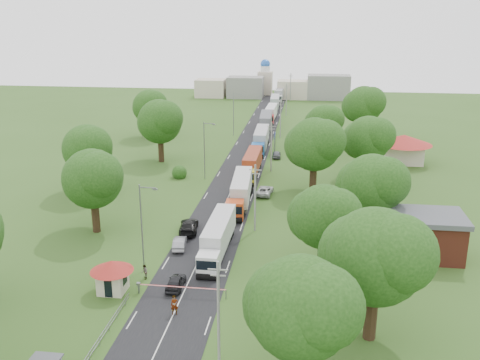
% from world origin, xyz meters
% --- Properties ---
extents(ground, '(260.00, 260.00, 0.00)m').
position_xyz_m(ground, '(0.00, 0.00, 0.00)').
color(ground, '#2F511B').
rests_on(ground, ground).
extents(road, '(8.00, 200.00, 0.04)m').
position_xyz_m(road, '(0.00, 20.00, 0.00)').
color(road, black).
rests_on(road, ground).
extents(boom_barrier, '(9.22, 0.35, 1.18)m').
position_xyz_m(boom_barrier, '(-1.36, -25.00, 0.89)').
color(boom_barrier, slate).
rests_on(boom_barrier, ground).
extents(guard_booth, '(4.40, 4.40, 3.45)m').
position_xyz_m(guard_booth, '(-7.20, -25.00, 2.16)').
color(guard_booth, beige).
rests_on(guard_booth, ground).
extents(guard_rail, '(0.10, 17.00, 1.70)m').
position_xyz_m(guard_rail, '(-5.00, -35.00, 0.00)').
color(guard_rail, slate).
rests_on(guard_rail, ground).
extents(info_sign, '(0.12, 3.10, 4.10)m').
position_xyz_m(info_sign, '(5.20, 35.00, 3.00)').
color(info_sign, slate).
rests_on(info_sign, ground).
extents(pole_0, '(1.60, 0.24, 9.00)m').
position_xyz_m(pole_0, '(5.50, -35.00, 4.68)').
color(pole_0, gray).
rests_on(pole_0, ground).
extents(pole_1, '(1.60, 0.24, 9.00)m').
position_xyz_m(pole_1, '(5.50, -7.00, 4.68)').
color(pole_1, gray).
rests_on(pole_1, ground).
extents(pole_2, '(1.60, 0.24, 9.00)m').
position_xyz_m(pole_2, '(5.50, 21.00, 4.68)').
color(pole_2, gray).
rests_on(pole_2, ground).
extents(pole_3, '(1.60, 0.24, 9.00)m').
position_xyz_m(pole_3, '(5.50, 49.00, 4.68)').
color(pole_3, gray).
rests_on(pole_3, ground).
extents(pole_4, '(1.60, 0.24, 9.00)m').
position_xyz_m(pole_4, '(5.50, 77.00, 4.68)').
color(pole_4, gray).
rests_on(pole_4, ground).
extents(pole_5, '(1.60, 0.24, 9.00)m').
position_xyz_m(pole_5, '(5.50, 105.00, 4.68)').
color(pole_5, gray).
rests_on(pole_5, ground).
extents(lamp_0, '(2.03, 0.22, 10.00)m').
position_xyz_m(lamp_0, '(-5.35, -20.00, 5.55)').
color(lamp_0, slate).
rests_on(lamp_0, ground).
extents(lamp_1, '(2.03, 0.22, 10.00)m').
position_xyz_m(lamp_1, '(-5.35, 15.00, 5.55)').
color(lamp_1, slate).
rests_on(lamp_1, ground).
extents(lamp_2, '(2.03, 0.22, 10.00)m').
position_xyz_m(lamp_2, '(-5.35, 50.00, 5.55)').
color(lamp_2, slate).
rests_on(lamp_2, ground).
extents(tree_0, '(8.80, 8.80, 11.07)m').
position_xyz_m(tree_0, '(11.99, -37.84, 7.22)').
color(tree_0, '#382616').
rests_on(tree_0, ground).
extents(tree_1, '(9.60, 9.60, 12.05)m').
position_xyz_m(tree_1, '(17.99, -29.83, 7.85)').
color(tree_1, '#382616').
rests_on(tree_1, ground).
extents(tree_2, '(8.00, 8.00, 10.10)m').
position_xyz_m(tree_2, '(13.99, -17.86, 6.60)').
color(tree_2, '#382616').
rests_on(tree_2, ground).
extents(tree_3, '(8.80, 8.80, 11.07)m').
position_xyz_m(tree_3, '(19.99, -7.84, 7.22)').
color(tree_3, '#382616').
rests_on(tree_3, ground).
extents(tree_4, '(9.60, 9.60, 12.05)m').
position_xyz_m(tree_4, '(12.99, 10.17, 7.85)').
color(tree_4, '#382616').
rests_on(tree_4, ground).
extents(tree_5, '(8.80, 8.80, 11.07)m').
position_xyz_m(tree_5, '(21.99, 18.16, 7.22)').
color(tree_5, '#382616').
rests_on(tree_5, ground).
extents(tree_6, '(8.00, 8.00, 10.10)m').
position_xyz_m(tree_6, '(14.99, 35.14, 6.60)').
color(tree_6, '#382616').
rests_on(tree_6, ground).
extents(tree_7, '(9.60, 9.60, 12.05)m').
position_xyz_m(tree_7, '(23.99, 50.17, 7.85)').
color(tree_7, '#382616').
rests_on(tree_7, ground).
extents(tree_10, '(8.80, 8.80, 11.07)m').
position_xyz_m(tree_10, '(-15.01, -9.84, 7.22)').
color(tree_10, '#382616').
rests_on(tree_10, ground).
extents(tree_11, '(8.80, 8.80, 11.07)m').
position_xyz_m(tree_11, '(-22.01, 5.16, 7.22)').
color(tree_11, '#382616').
rests_on(tree_11, ground).
extents(tree_12, '(9.60, 9.60, 12.05)m').
position_xyz_m(tree_12, '(-16.01, 25.17, 7.85)').
color(tree_12, '#382616').
rests_on(tree_12, ground).
extents(tree_13, '(8.80, 8.80, 11.07)m').
position_xyz_m(tree_13, '(-24.01, 45.16, 7.22)').
color(tree_13, '#382616').
rests_on(tree_13, ground).
extents(house_brick, '(8.60, 6.60, 5.20)m').
position_xyz_m(house_brick, '(26.00, -12.00, 2.65)').
color(house_brick, maroon).
rests_on(house_brick, ground).
extents(house_cream, '(10.08, 10.08, 5.80)m').
position_xyz_m(house_cream, '(30.00, 30.00, 3.64)').
color(house_cream, beige).
rests_on(house_cream, ground).
extents(distant_town, '(52.00, 8.00, 8.00)m').
position_xyz_m(distant_town, '(0.68, 110.00, 3.49)').
color(distant_town, gray).
rests_on(distant_town, ground).
extents(church, '(5.00, 5.00, 12.30)m').
position_xyz_m(church, '(-4.00, 118.00, 5.39)').
color(church, beige).
rests_on(church, ground).
extents(truck_0, '(2.48, 13.95, 3.87)m').
position_xyz_m(truck_0, '(1.85, -14.44, 2.05)').
color(truck_0, white).
rests_on(truck_0, ground).
extents(truck_1, '(3.22, 14.78, 4.08)m').
position_xyz_m(truck_1, '(2.39, 2.52, 2.17)').
color(truck_1, '#C23F16').
rests_on(truck_1, ground).
extents(truck_2, '(2.43, 13.91, 3.86)m').
position_xyz_m(truck_2, '(2.33, 18.25, 2.05)').
color(truck_2, yellow).
rests_on(truck_2, ground).
extents(truck_3, '(2.90, 15.05, 4.17)m').
position_xyz_m(truck_3, '(2.18, 36.82, 2.21)').
color(truck_3, '#1C5DAB').
rests_on(truck_3, ground).
extents(truck_4, '(3.24, 15.51, 4.29)m').
position_xyz_m(truck_4, '(1.62, 54.54, 2.27)').
color(truck_4, silver).
rests_on(truck_4, ground).
extents(truck_5, '(2.58, 13.86, 3.84)m').
position_xyz_m(truck_5, '(1.84, 69.08, 2.04)').
color(truck_5, red).
rests_on(truck_5, ground).
extents(truck_6, '(2.91, 14.31, 3.96)m').
position_xyz_m(truck_6, '(1.65, 86.19, 2.10)').
color(truck_6, '#2B7347').
rests_on(truck_6, ground).
extents(truck_7, '(2.74, 13.98, 3.87)m').
position_xyz_m(truck_7, '(1.98, 104.11, 2.05)').
color(truck_7, silver).
rests_on(truck_7, ground).
extents(car_lane_front, '(1.62, 3.97, 1.35)m').
position_xyz_m(car_lane_front, '(-1.00, -23.50, 0.67)').
color(car_lane_front, black).
rests_on(car_lane_front, ground).
extents(car_lane_mid, '(1.95, 4.23, 1.34)m').
position_xyz_m(car_lane_mid, '(-2.96, -13.74, 0.67)').
color(car_lane_mid, gray).
rests_on(car_lane_mid, ground).
extents(car_lane_rear, '(3.02, 5.85, 1.62)m').
position_xyz_m(car_lane_rear, '(-3.00, -8.58, 0.81)').
color(car_lane_rear, black).
rests_on(car_lane_rear, ground).
extents(car_verge_near, '(2.75, 5.14, 1.37)m').
position_xyz_m(car_verge_near, '(5.50, 7.72, 0.69)').
color(car_verge_near, '#B8B8B8').
rests_on(car_verge_near, ground).
extents(car_verge_far, '(1.83, 4.10, 1.37)m').
position_xyz_m(car_verge_far, '(5.89, 30.76, 0.68)').
color(car_verge_far, slate).
rests_on(car_verge_far, ground).
extents(pedestrian_near, '(0.80, 0.62, 1.95)m').
position_xyz_m(pedestrian_near, '(0.14, -28.50, 0.98)').
color(pedestrian_near, gray).
rests_on(pedestrian_near, ground).
extents(pedestrian_booth, '(0.88, 0.97, 1.62)m').
position_xyz_m(pedestrian_booth, '(-4.80, -22.00, 0.81)').
color(pedestrian_booth, gray).
rests_on(pedestrian_booth, ground).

